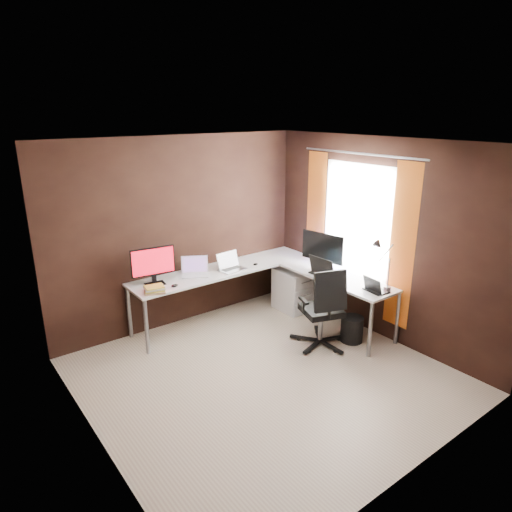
# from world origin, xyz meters

# --- Properties ---
(room) EXTENTS (3.60, 3.60, 2.50)m
(room) POSITION_xyz_m (0.34, 0.07, 1.28)
(room) COLOR #BCAC92
(room) RESTS_ON ground
(desk) EXTENTS (2.65, 2.25, 0.73)m
(desk) POSITION_xyz_m (0.84, 1.04, 0.68)
(desk) COLOR white
(desk) RESTS_ON ground
(drawer_pedestal) EXTENTS (0.42, 0.50, 0.60)m
(drawer_pedestal) POSITION_xyz_m (1.43, 1.15, 0.30)
(drawer_pedestal) COLOR white
(drawer_pedestal) RESTS_ON ground
(monitor_left) EXTENTS (0.54, 0.18, 0.47)m
(monitor_left) POSITION_xyz_m (-0.53, 1.54, 1.00)
(monitor_left) COLOR black
(monitor_left) RESTS_ON desk
(monitor_right) EXTENTS (0.20, 0.62, 0.51)m
(monitor_right) POSITION_xyz_m (1.50, 0.67, 1.02)
(monitor_right) COLOR black
(monitor_right) RESTS_ON desk
(laptop_white) EXTENTS (0.42, 0.39, 0.23)m
(laptop_white) POSITION_xyz_m (0.04, 1.54, 0.78)
(laptop_white) COLOR white
(laptop_white) RESTS_ON desk
(laptop_silver) EXTENTS (0.37, 0.28, 0.23)m
(laptop_silver) POSITION_xyz_m (0.52, 1.42, 0.78)
(laptop_silver) COLOR silver
(laptop_silver) RESTS_ON desk
(laptop_black_big) EXTENTS (0.30, 0.41, 0.26)m
(laptop_black_big) POSITION_xyz_m (1.37, 0.49, 0.79)
(laptop_black_big) COLOR black
(laptop_black_big) RESTS_ON desk
(laptop_black_small) EXTENTS (0.22, 0.29, 0.19)m
(laptop_black_small) POSITION_xyz_m (1.45, -0.26, 0.77)
(laptop_black_small) COLOR black
(laptop_black_small) RESTS_ON desk
(book_stack) EXTENTS (0.30, 0.27, 0.08)m
(book_stack) POSITION_xyz_m (-0.65, 1.30, 0.77)
(book_stack) COLOR tan
(book_stack) RESTS_ON desk
(mouse_left) EXTENTS (0.10, 0.08, 0.04)m
(mouse_left) POSITION_xyz_m (-0.38, 1.31, 0.75)
(mouse_left) COLOR black
(mouse_left) RESTS_ON desk
(mouse_corner) EXTENTS (0.08, 0.06, 0.03)m
(mouse_corner) POSITION_xyz_m (0.89, 1.35, 0.74)
(mouse_corner) COLOR black
(mouse_corner) RESTS_ON desk
(desk_lamp) EXTENTS (0.20, 0.23, 0.64)m
(desk_lamp) POSITION_xyz_m (1.51, -0.29, 1.13)
(desk_lamp) COLOR slate
(desk_lamp) RESTS_ON desk
(office_chair) EXTENTS (0.58, 0.61, 1.03)m
(office_chair) POSITION_xyz_m (0.99, 0.13, 0.30)
(office_chair) COLOR black
(office_chair) RESTS_ON ground
(wastebasket) EXTENTS (0.30, 0.30, 0.33)m
(wastebasket) POSITION_xyz_m (1.37, -0.03, 0.16)
(wastebasket) COLOR black
(wastebasket) RESTS_ON ground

